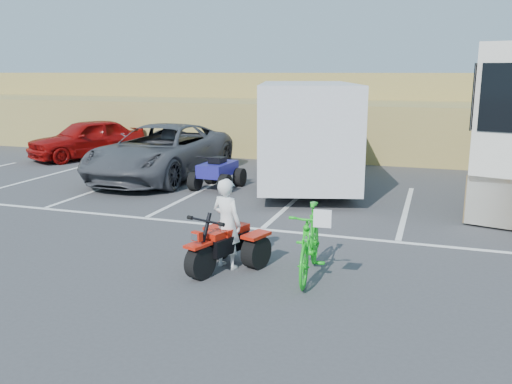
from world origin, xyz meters
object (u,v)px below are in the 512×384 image
(red_trike_atv, at_px, (221,269))
(quad_atv_green, at_px, (311,187))
(green_dirt_bike, at_px, (310,242))
(grey_pickup, at_px, (161,152))
(red_car, at_px, (87,139))
(rider, at_px, (227,223))
(cargo_trailer, at_px, (306,131))
(quad_atv_blue, at_px, (218,188))

(red_trike_atv, height_order, quad_atv_green, quad_atv_green)
(green_dirt_bike, distance_m, grey_pickup, 8.93)
(red_car, bearing_deg, grey_pickup, -1.72)
(red_trike_atv, relative_size, rider, 0.97)
(green_dirt_bike, relative_size, quad_atv_green, 1.12)
(rider, height_order, green_dirt_bike, rider)
(green_dirt_bike, bearing_deg, red_car, 134.50)
(green_dirt_bike, relative_size, cargo_trailer, 0.29)
(grey_pickup, height_order, red_car, grey_pickup)
(grey_pickup, distance_m, cargo_trailer, 4.44)
(rider, distance_m, green_dirt_bike, 1.39)
(rider, xyz_separation_m, grey_pickup, (-4.71, 6.55, 0.06))
(quad_atv_blue, bearing_deg, red_trike_atv, -63.57)
(red_trike_atv, height_order, cargo_trailer, cargo_trailer)
(red_trike_atv, bearing_deg, rider, 90.00)
(rider, height_order, quad_atv_blue, rider)
(red_car, height_order, quad_atv_blue, red_car)
(quad_atv_blue, relative_size, quad_atv_green, 0.88)
(red_trike_atv, distance_m, red_car, 13.01)
(quad_atv_blue, bearing_deg, grey_pickup, 161.28)
(green_dirt_bike, distance_m, cargo_trailer, 7.19)
(red_trike_atv, distance_m, quad_atv_blue, 6.30)
(cargo_trailer, xyz_separation_m, quad_atv_green, (0.24, -0.23, -1.54))
(red_trike_atv, relative_size, green_dirt_bike, 0.77)
(grey_pickup, bearing_deg, quad_atv_blue, -21.39)
(green_dirt_bike, height_order, red_car, red_car)
(rider, xyz_separation_m, green_dirt_bike, (1.38, 0.02, -0.18))
(red_car, xyz_separation_m, cargo_trailer, (8.81, -2.19, 0.82))
(red_trike_atv, bearing_deg, quad_atv_green, 108.66)
(red_trike_atv, xyz_separation_m, cargo_trailer, (-0.30, 7.08, 1.54))
(grey_pickup, relative_size, quad_atv_green, 3.43)
(rider, relative_size, quad_atv_green, 0.89)
(rider, distance_m, cargo_trailer, 6.99)
(quad_atv_blue, bearing_deg, rider, -62.66)
(green_dirt_bike, bearing_deg, grey_pickup, 128.30)
(grey_pickup, relative_size, quad_atv_blue, 3.89)
(cargo_trailer, height_order, quad_atv_blue, cargo_trailer)
(green_dirt_bike, bearing_deg, rider, 176.27)
(green_dirt_bike, distance_m, quad_atv_green, 6.87)
(quad_atv_blue, distance_m, quad_atv_green, 2.62)
(red_trike_atv, height_order, quad_atv_blue, quad_atv_blue)
(grey_pickup, distance_m, quad_atv_blue, 2.51)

